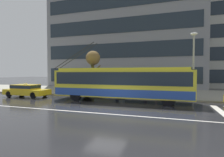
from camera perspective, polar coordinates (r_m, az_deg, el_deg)
The scene contains 14 objects.
ground_plane at distance 12.16m, azimuth -1.99°, elevation -9.89°, with size 160.00×160.00×0.00m, color #242426.
sidewalk_slab at distance 22.03m, azimuth 7.30°, elevation -4.42°, with size 80.00×10.00×0.14m, color gray.
crosswalk_stripe_edge_near at distance 13.45m, azimuth 31.51°, elevation -9.00°, with size 0.44×4.40×0.01m, color beige.
lane_centre_line at distance 11.06m, azimuth -4.16°, elevation -11.05°, with size 72.00×0.14×0.01m, color silver.
trolleybus at distance 15.49m, azimuth 2.80°, elevation -1.41°, with size 12.44×2.58×5.23m.
taxi_queued_behind_bus at distance 20.37m, azimuth -25.74°, elevation -3.32°, with size 4.67×1.86×1.39m.
bus_shelter at distance 20.02m, azimuth -1.64°, elevation 0.58°, with size 4.14×1.59×2.55m.
pedestrian_at_shelter at distance 17.18m, azimuth 14.11°, elevation -0.58°, with size 1.20×1.20×2.01m.
pedestrian_approaching_curb at distance 19.23m, azimuth 10.48°, elevation -0.47°, with size 1.31×1.31×1.93m.
pedestrian_walking_past at distance 18.17m, azimuth 17.83°, elevation -0.35°, with size 1.63×1.63×2.01m.
pedestrian_waiting_by_pole at distance 17.80m, azimuth 1.90°, elevation -0.92°, with size 1.08×1.08×1.90m.
street_lamp at distance 17.23m, azimuth 24.71°, elevation 5.63°, with size 0.60×0.32×5.85m.
street_tree_bare at distance 20.50m, azimuth -6.10°, elevation 6.16°, with size 2.00×1.93×4.84m.
office_tower_corner_left at distance 33.31m, azimuth 4.13°, elevation 14.59°, with size 25.97×10.54×19.61m.
Camera 1 is at (4.09, -11.18, 2.47)m, focal length 28.51 mm.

